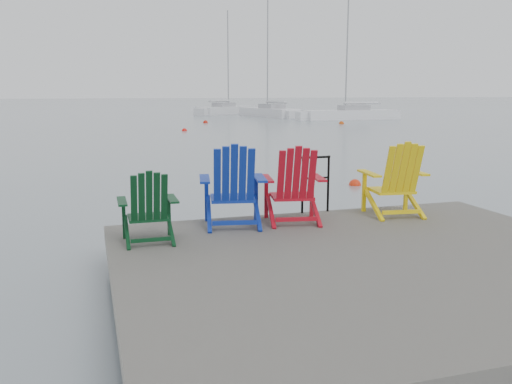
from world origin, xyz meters
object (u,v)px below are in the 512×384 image
object	(u,v)px
chair_blue	(233,186)
buoy_c	(341,124)
chair_red	(294,185)
buoy_b	(184,131)
handrail	(316,179)
buoy_a	(355,185)
buoy_d	(205,123)
sailboat_far	(350,115)
chair_green	(148,207)
sailboat_near	(270,113)
sailboat_mid	(226,111)
chair_yellow	(396,179)

from	to	relation	value
chair_blue	buoy_c	world-z (taller)	chair_blue
chair_red	buoy_b	distance (m)	26.46
handrail	chair_red	size ratio (longest dim) A/B	0.80
buoy_a	buoy_d	bearing A→B (deg)	85.64
sailboat_far	buoy_c	size ratio (longest dim) A/B	28.78
buoy_a	handrail	bearing A→B (deg)	-123.94
chair_green	sailboat_near	xyz separation A→B (m)	(16.44, 43.98, -0.61)
chair_red	sailboat_mid	world-z (taller)	sailboat_mid
chair_green	chair_yellow	world-z (taller)	chair_yellow
chair_yellow	buoy_c	size ratio (longest dim) A/B	2.87
sailboat_near	chair_green	bearing A→B (deg)	-120.77
chair_blue	buoy_d	size ratio (longest dim) A/B	2.99
handrail	sailboat_near	xyz separation A→B (m)	(13.72, 42.97, -0.69)
sailboat_mid	sailboat_far	world-z (taller)	sailboat_far
chair_blue	chair_red	size ratio (longest dim) A/B	1.04
chair_yellow	buoy_c	world-z (taller)	chair_yellow
handrail	chair_green	world-z (taller)	chair_green
sailboat_mid	buoy_d	xyz separation A→B (m)	(-5.73, -16.22, -0.36)
chair_green	sailboat_far	xyz separation A→B (m)	(21.37, 36.60, -0.61)
sailboat_far	buoy_d	bearing A→B (deg)	96.90
chair_green	sailboat_far	size ratio (longest dim) A/B	0.08
chair_red	buoy_a	bearing A→B (deg)	65.26
handrail	sailboat_far	xyz separation A→B (m)	(18.65, 35.58, -0.69)
chair_green	sailboat_far	world-z (taller)	sailboat_far
chair_yellow	handrail	bearing A→B (deg)	158.57
sailboat_far	buoy_a	size ratio (longest dim) A/B	36.25
sailboat_near	sailboat_mid	bearing A→B (deg)	99.59
chair_blue	sailboat_mid	xyz separation A→B (m)	(12.60, 50.68, -0.73)
sailboat_mid	buoy_b	world-z (taller)	sailboat_mid
sailboat_far	buoy_d	size ratio (longest dim) A/B	29.20
buoy_a	buoy_d	size ratio (longest dim) A/B	0.81
handrail	sailboat_mid	distance (m)	51.39
chair_blue	sailboat_near	world-z (taller)	sailboat_near
buoy_b	chair_green	bearing A→B (deg)	-100.68
sailboat_near	buoy_b	size ratio (longest dim) A/B	37.52
buoy_a	buoy_c	distance (m)	27.60
sailboat_near	buoy_a	xyz separation A→B (m)	(-10.56, -38.27, -0.35)
sailboat_mid	chair_green	bearing A→B (deg)	-53.73
sailboat_near	buoy_b	xyz separation A→B (m)	(-11.40, -17.25, -0.35)
chair_green	buoy_b	size ratio (longest dim) A/B	2.86
sailboat_near	buoy_a	bearing A→B (deg)	-115.70
sailboat_mid	buoy_d	world-z (taller)	sailboat_mid
chair_red	chair_yellow	distance (m)	1.66
chair_green	buoy_a	size ratio (longest dim) A/B	2.95
buoy_b	sailboat_far	bearing A→B (deg)	31.13
sailboat_mid	buoy_d	distance (m)	17.21
sailboat_near	buoy_b	world-z (taller)	sailboat_near
chair_blue	chair_red	distance (m)	0.90
buoy_a	buoy_d	distance (m)	29.33
chair_green	chair_red	size ratio (longest dim) A/B	0.83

